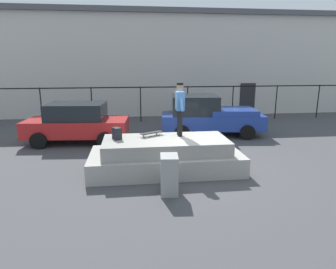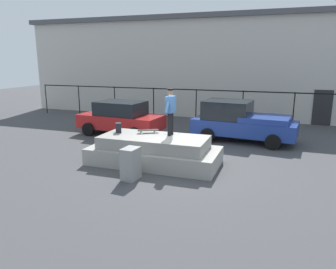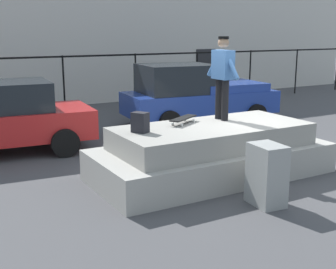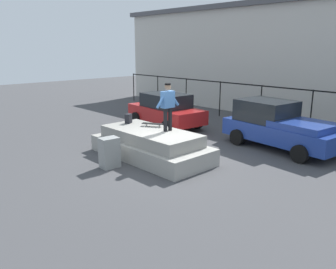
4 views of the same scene
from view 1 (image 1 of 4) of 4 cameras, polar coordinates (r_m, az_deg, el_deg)
ground_plane at (r=9.63m, az=4.51°, el=-6.31°), size 60.00×60.00×0.00m
concrete_ledge at (r=9.23m, az=-0.45°, el=-4.15°), size 4.62×2.10×1.01m
skateboarder at (r=9.33m, az=2.29°, el=5.62°), size 0.25×1.04×1.66m
skateboard at (r=9.43m, az=-3.14°, el=0.31°), size 0.77×0.57×0.12m
backpack at (r=9.12m, az=-9.77°, el=0.19°), size 0.31×0.34×0.36m
car_red_sedan_near at (r=12.95m, az=-17.02°, el=2.21°), size 4.30×2.36×1.65m
car_blue_pickup_mid at (r=13.83m, az=7.79°, el=3.64°), size 4.76×2.48×1.82m
utility_box at (r=7.63m, az=0.23°, el=-7.69°), size 0.49×0.64×1.01m
fence_row at (r=16.82m, az=-0.73°, el=7.30°), size 24.06×0.06×1.98m
warehouse_building at (r=22.63m, az=-2.47°, el=13.46°), size 28.38×8.89×6.39m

